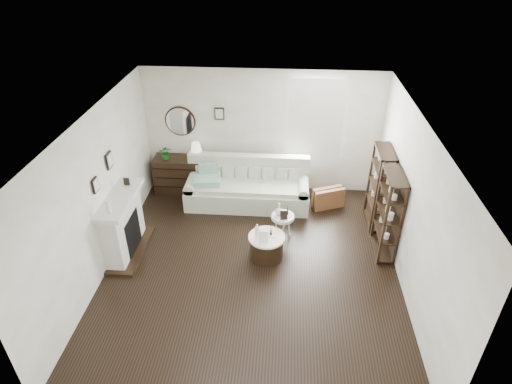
# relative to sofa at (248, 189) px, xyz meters

# --- Properties ---
(room) EXTENTS (5.50, 5.50, 5.50)m
(room) POSITION_rel_sofa_xyz_m (1.00, 0.62, 1.27)
(room) COLOR black
(room) RESTS_ON ground
(fireplace) EXTENTS (0.50, 1.40, 1.84)m
(fireplace) POSITION_rel_sofa_xyz_m (-2.05, -1.78, 0.21)
(fireplace) COLOR silver
(fireplace) RESTS_ON ground
(shelf_unit_far) EXTENTS (0.30, 0.80, 1.60)m
(shelf_unit_far) POSITION_rel_sofa_xyz_m (2.59, -0.53, 0.47)
(shelf_unit_far) COLOR black
(shelf_unit_far) RESTS_ON ground
(shelf_unit_near) EXTENTS (0.30, 0.80, 1.60)m
(shelf_unit_near) POSITION_rel_sofa_xyz_m (2.59, -1.43, 0.47)
(shelf_unit_near) COLOR black
(shelf_unit_near) RESTS_ON ground
(sofa) EXTENTS (2.57, 0.89, 1.00)m
(sofa) POSITION_rel_sofa_xyz_m (0.00, 0.00, 0.00)
(sofa) COLOR #ACB6A3
(sofa) RESTS_ON ground
(quilt) EXTENTS (0.60, 0.52, 0.14)m
(quilt) POSITION_rel_sofa_xyz_m (-0.84, -0.13, 0.25)
(quilt) COLOR #217B54
(quilt) RESTS_ON sofa
(suitcase) EXTENTS (0.70, 0.46, 0.44)m
(suitcase) POSITION_rel_sofa_xyz_m (1.71, -0.06, -0.11)
(suitcase) COLOR brown
(suitcase) RESTS_ON ground
(dresser) EXTENTS (1.20, 0.52, 0.80)m
(dresser) POSITION_rel_sofa_xyz_m (-1.48, 0.39, 0.07)
(dresser) COLOR black
(dresser) RESTS_ON ground
(table_lamp) EXTENTS (0.30, 0.30, 0.38)m
(table_lamp) POSITION_rel_sofa_xyz_m (-1.13, 0.39, 0.66)
(table_lamp) COLOR beige
(table_lamp) RESTS_ON dresser
(potted_plant) EXTENTS (0.32, 0.29, 0.31)m
(potted_plant) POSITION_rel_sofa_xyz_m (-1.78, 0.34, 0.62)
(potted_plant) COLOR #185519
(potted_plant) RESTS_ON dresser
(drum_table) EXTENTS (0.65, 0.65, 0.45)m
(drum_table) POSITION_rel_sofa_xyz_m (0.50, -1.76, -0.10)
(drum_table) COLOR black
(drum_table) RESTS_ON ground
(pedestal_table) EXTENTS (0.43, 0.43, 0.52)m
(pedestal_table) POSITION_rel_sofa_xyz_m (0.77, -1.20, 0.14)
(pedestal_table) COLOR white
(pedestal_table) RESTS_ON ground
(eiffel_drum) EXTENTS (0.11, 0.11, 0.18)m
(eiffel_drum) POSITION_rel_sofa_xyz_m (0.57, -1.71, 0.21)
(eiffel_drum) COLOR black
(eiffel_drum) RESTS_ON drum_table
(bottle_drum) EXTENTS (0.07, 0.07, 0.30)m
(bottle_drum) POSITION_rel_sofa_xyz_m (0.34, -1.83, 0.27)
(bottle_drum) COLOR silver
(bottle_drum) RESTS_ON drum_table
(card_frame_drum) EXTENTS (0.16, 0.06, 0.21)m
(card_frame_drum) POSITION_rel_sofa_xyz_m (0.45, -1.92, 0.23)
(card_frame_drum) COLOR white
(card_frame_drum) RESTS_ON drum_table
(eiffel_ped) EXTENTS (0.13, 0.13, 0.19)m
(eiffel_ped) POSITION_rel_sofa_xyz_m (0.85, -1.17, 0.28)
(eiffel_ped) COLOR black
(eiffel_ped) RESTS_ON pedestal_table
(flask_ped) EXTENTS (0.14, 0.14, 0.26)m
(flask_ped) POSITION_rel_sofa_xyz_m (0.69, -1.18, 0.32)
(flask_ped) COLOR silver
(flask_ped) RESTS_ON pedestal_table
(card_frame_ped) EXTENTS (0.14, 0.07, 0.18)m
(card_frame_ped) POSITION_rel_sofa_xyz_m (0.78, -1.31, 0.28)
(card_frame_ped) COLOR black
(card_frame_ped) RESTS_ON pedestal_table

